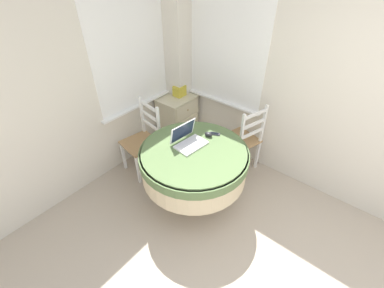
# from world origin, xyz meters

# --- Properties ---
(corner_room_shell) EXTENTS (4.13, 4.73, 2.55)m
(corner_room_shell) POSITION_xyz_m (1.05, 1.80, 1.28)
(corner_room_shell) COLOR beige
(corner_room_shell) RESTS_ON ground_plane
(round_dining_table) EXTENTS (1.17, 1.17, 0.78)m
(round_dining_table) POSITION_xyz_m (0.74, 1.64, 0.62)
(round_dining_table) COLOR #4C3D2D
(round_dining_table) RESTS_ON ground_plane
(laptop) EXTENTS (0.36, 0.30, 0.23)m
(laptop) POSITION_xyz_m (0.79, 1.76, 0.83)
(laptop) COLOR white
(laptop) RESTS_ON round_dining_table
(computer_mouse) EXTENTS (0.06, 0.10, 0.05)m
(computer_mouse) POSITION_xyz_m (1.04, 1.67, 0.80)
(computer_mouse) COLOR black
(computer_mouse) RESTS_ON round_dining_table
(cell_phone) EXTENTS (0.09, 0.13, 0.01)m
(cell_phone) POSITION_xyz_m (1.12, 1.64, 0.78)
(cell_phone) COLOR #2D2D33
(cell_phone) RESTS_ON round_dining_table
(dining_chair_near_back_window) EXTENTS (0.48, 0.48, 0.98)m
(dining_chair_near_back_window) POSITION_xyz_m (0.78, 2.52, 0.46)
(dining_chair_near_back_window) COLOR #A87F51
(dining_chair_near_back_window) RESTS_ON ground_plane
(dining_chair_near_right_window) EXTENTS (0.52, 0.52, 0.98)m
(dining_chair_near_right_window) POSITION_xyz_m (1.62, 1.53, 0.46)
(dining_chair_near_right_window) COLOR #A87F51
(dining_chair_near_right_window) RESTS_ON ground_plane
(corner_cabinet) EXTENTS (0.55, 0.43, 0.74)m
(corner_cabinet) POSITION_xyz_m (1.57, 2.63, 0.37)
(corner_cabinet) COLOR beige
(corner_cabinet) RESTS_ON ground_plane
(storage_box) EXTENTS (0.16, 0.13, 0.15)m
(storage_box) POSITION_xyz_m (1.64, 2.63, 0.82)
(storage_box) COLOR gold
(storage_box) RESTS_ON corner_cabinet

